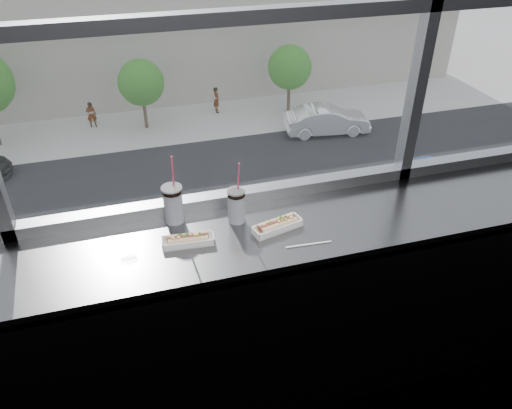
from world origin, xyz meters
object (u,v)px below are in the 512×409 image
object	(u,v)px
hotdog_tray_right	(277,225)
car_near_e	(437,173)
hotdog_tray_left	(188,240)
soda_cup_left	(173,202)
wrapper	(128,257)
car_near_d	(302,196)
car_near_b	(7,245)
loose_straw	(309,244)
pedestrian_c	(216,97)
soda_cup_right	(236,204)
tree_center	(141,83)
pedestrian_b	(91,112)
tree_right	(290,67)
car_far_c	(327,116)
car_near_c	(176,215)

from	to	relation	value
hotdog_tray_right	car_near_e	xyz separation A→B (m)	(13.99, 16.29, -10.95)
hotdog_tray_left	soda_cup_left	world-z (taller)	soda_cup_left
soda_cup_left	wrapper	size ratio (longest dim) A/B	4.06
hotdog_tray_left	car_near_d	size ratio (longest dim) A/B	0.04
car_near_b	car_near_e	bearing A→B (deg)	-97.66
loose_straw	pedestrian_c	bearing A→B (deg)	83.33
soda_cup_right	loose_straw	world-z (taller)	soda_cup_right
tree_center	car_near_b	bearing A→B (deg)	-119.28
tree_center	hotdog_tray_right	bearing A→B (deg)	-91.76
soda_cup_right	pedestrian_b	distance (m)	31.34
car_near_b	pedestrian_c	bearing A→B (deg)	-48.98
hotdog_tray_left	soda_cup_right	distance (m)	0.29
tree_right	car_near_e	bearing A→B (deg)	-73.42
hotdog_tray_left	soda_cup_left	size ratio (longest dim) A/B	0.66
hotdog_tray_right	car_far_c	world-z (taller)	hotdog_tray_right
pedestrian_b	soda_cup_left	bearing A→B (deg)	93.83
car_near_b	car_near_d	size ratio (longest dim) A/B	0.91
soda_cup_left	car_near_c	bearing A→B (deg)	84.79
soda_cup_right	tree_center	distance (m)	29.65
car_near_d	tree_center	xyz separation A→B (m)	(-5.99, 12.00, 1.90)
hotdog_tray_right	soda_cup_left	bearing A→B (deg)	141.37
soda_cup_right	wrapper	distance (m)	0.55
car_near_d	car_near_e	bearing A→B (deg)	-90.07
car_far_c	car_near_b	bearing A→B (deg)	122.23
pedestrian_c	car_near_c	bearing A→B (deg)	160.37
car_far_c	soda_cup_right	bearing A→B (deg)	161.72
soda_cup_right	tree_right	bearing A→B (deg)	69.41
wrapper	car_far_c	size ratio (longest dim) A/B	0.01
pedestrian_b	hotdog_tray_left	bearing A→B (deg)	93.86
car_near_c	tree_right	size ratio (longest dim) A/B	1.50
car_far_c	car_near_b	distance (m)	19.12
soda_cup_right	hotdog_tray_left	bearing A→B (deg)	-155.80
pedestrian_c	hotdog_tray_right	bearing A→B (deg)	169.02
car_near_d	pedestrian_b	bearing A→B (deg)	35.28
hotdog_tray_right	soda_cup_right	bearing A→B (deg)	129.12
wrapper	tree_right	bearing A→B (deg)	68.58
soda_cup_left	car_near_d	bearing A→B (deg)	65.58
car_near_d	pedestrian_c	bearing A→B (deg)	4.88
loose_straw	tree_center	distance (m)	29.88
hotdog_tray_left	car_far_c	world-z (taller)	hotdog_tray_left
pedestrian_b	tree_right	xyz separation A→B (m)	(12.82, -1.04, 2.01)
hotdog_tray_left	tree_right	world-z (taller)	hotdog_tray_left
tree_center	wrapper	bearing A→B (deg)	-93.14
car_near_e	tree_center	bearing A→B (deg)	43.13
soda_cup_right	wrapper	world-z (taller)	soda_cup_right
car_near_b	soda_cup_left	bearing A→B (deg)	-169.07
loose_straw	car_near_c	world-z (taller)	loose_straw
pedestrian_b	pedestrian_c	distance (m)	8.11
soda_cup_right	car_near_d	size ratio (longest dim) A/B	0.05
hotdog_tray_left	tree_center	xyz separation A→B (m)	(1.29, 28.28, -9.14)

